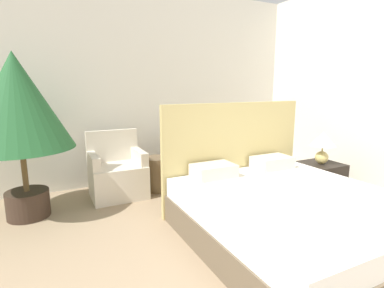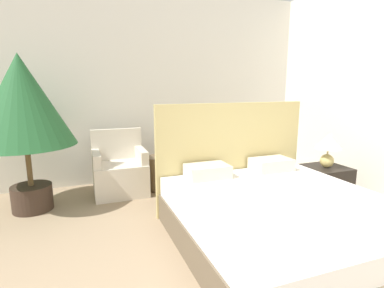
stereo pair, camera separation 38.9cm
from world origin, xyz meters
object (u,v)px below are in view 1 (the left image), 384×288
Objects in this scene: armchair_near_window_right at (192,166)px; potted_palm at (17,106)px; bed at (287,212)px; side_table at (157,174)px; armchair_near_window_left at (118,176)px; table_lamp at (323,142)px; nightstand at (319,180)px.

potted_palm reaches higher than armchair_near_window_right.
bed reaches higher than side_table.
armchair_near_window_left is 1.00× the size of armchair_near_window_right.
side_table is at bearing 147.02° from table_lamp.
bed is 2.24m from armchair_near_window_left.
potted_palm reaches higher than side_table.
potted_palm is 3.67m from table_lamp.
bed is 1.40m from nightstand.
nightstand is at bearing 29.42° from bed.
armchair_near_window_left is 2.05× the size of table_lamp.
armchair_near_window_left is 2.75m from table_lamp.
armchair_near_window_left is 1.11m from armchair_near_window_right.
bed is at bearing -57.19° from armchair_near_window_left.
bed is 1.12× the size of potted_palm.
potted_palm is 3.45× the size of nightstand.
side_table is at bearing 147.51° from nightstand.
armchair_near_window_left is at bearing 122.66° from bed.
table_lamp is at bearing -106.91° from nightstand.
potted_palm is at bearing 164.05° from nightstand.
bed reaches higher than table_lamp.
nightstand is 0.51m from table_lamp.
armchair_near_window_left is 0.56m from side_table.
bed is 4.81× the size of table_lamp.
nightstand is 1.11× the size of side_table.
potted_palm is 3.83× the size of side_table.
bed is 1.46m from table_lamp.
side_table is (0.55, -0.01, -0.04)m from armchair_near_window_left.
armchair_near_window_right is (-0.10, 1.89, 0.00)m from bed.
armchair_near_window_right is at bearing 137.21° from table_lamp.
nightstand is (2.43, -1.20, -0.05)m from armchair_near_window_left.
armchair_near_window_left is 0.48× the size of potted_palm.
table_lamp reaches higher than side_table.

